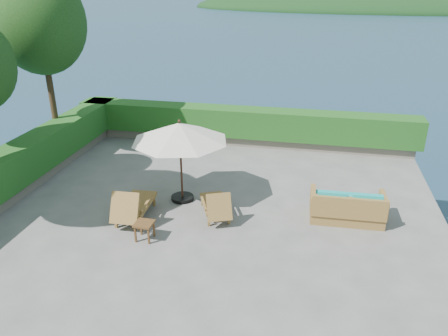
% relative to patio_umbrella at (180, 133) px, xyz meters
% --- Properties ---
extents(ground, '(12.00, 12.00, 0.00)m').
position_rel_patio_umbrella_xyz_m(ground, '(0.90, -0.89, -1.96)').
color(ground, gray).
rests_on(ground, ground).
extents(foundation, '(12.00, 12.00, 3.00)m').
position_rel_patio_umbrella_xyz_m(foundation, '(0.90, -0.89, -3.51)').
color(foundation, '#554D43').
rests_on(foundation, ocean).
extents(ocean, '(600.00, 600.00, 0.00)m').
position_rel_patio_umbrella_xyz_m(ocean, '(0.90, -0.89, -4.96)').
color(ocean, '#18344B').
rests_on(ocean, ground).
extents(offshore_island, '(126.00, 57.60, 12.60)m').
position_rel_patio_umbrella_xyz_m(offshore_island, '(25.90, 139.11, -4.96)').
color(offshore_island, black).
rests_on(offshore_island, ocean).
extents(planter_wall_far, '(12.00, 0.60, 0.36)m').
position_rel_patio_umbrella_xyz_m(planter_wall_far, '(0.90, 4.71, -1.78)').
color(planter_wall_far, gray).
rests_on(planter_wall_far, ground).
extents(planter_wall_left, '(0.60, 12.00, 0.36)m').
position_rel_patio_umbrella_xyz_m(planter_wall_left, '(-4.70, -0.89, -1.78)').
color(planter_wall_left, gray).
rests_on(planter_wall_left, ground).
extents(hedge_far, '(12.40, 0.90, 1.00)m').
position_rel_patio_umbrella_xyz_m(hedge_far, '(0.90, 4.71, -1.11)').
color(hedge_far, '#1F4B15').
rests_on(hedge_far, planter_wall_far).
extents(hedge_left, '(0.90, 12.40, 1.00)m').
position_rel_patio_umbrella_xyz_m(hedge_left, '(-4.70, -0.89, -1.11)').
color(hedge_left, '#1F4B15').
rests_on(hedge_left, planter_wall_left).
extents(tree_far, '(2.80, 2.80, 6.03)m').
position_rel_patio_umbrella_xyz_m(tree_far, '(-5.10, 2.31, 2.44)').
color(tree_far, '#3C2C17').
rests_on(tree_far, ground).
extents(patio_umbrella, '(2.95, 2.95, 2.32)m').
position_rel_patio_umbrella_xyz_m(patio_umbrella, '(0.00, 0.00, 0.00)').
color(patio_umbrella, black).
rests_on(patio_umbrella, ground).
extents(lounge_left, '(0.81, 1.71, 0.97)m').
position_rel_patio_umbrella_xyz_m(lounge_left, '(-0.90, -1.29, -1.56)').
color(lounge_left, olive).
rests_on(lounge_left, ground).
extents(lounge_right, '(1.13, 1.60, 0.85)m').
position_rel_patio_umbrella_xyz_m(lounge_right, '(1.13, -0.75, -1.60)').
color(lounge_right, olive).
rests_on(lounge_right, ground).
extents(side_table, '(0.43, 0.43, 0.45)m').
position_rel_patio_umbrella_xyz_m(side_table, '(-0.28, -2.12, -1.59)').
color(side_table, brown).
rests_on(side_table, ground).
extents(wicker_loveseat, '(1.87, 0.99, 0.90)m').
position_rel_patio_umbrella_xyz_m(wicker_loveseat, '(4.40, -0.26, -1.61)').
color(wicker_loveseat, olive).
rests_on(wicker_loveseat, ground).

